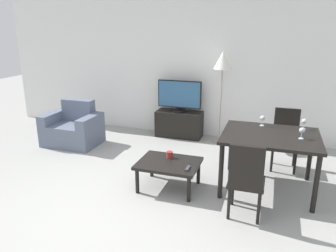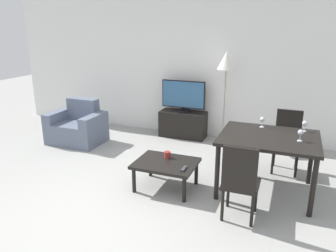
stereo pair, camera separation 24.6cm
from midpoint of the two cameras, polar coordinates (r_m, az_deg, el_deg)
ground_plane at (r=3.91m, az=-12.19°, el=-15.84°), size 18.00×18.00×0.00m
wall_back at (r=6.39m, az=2.25°, el=10.40°), size 7.87×0.06×2.70m
armchair at (r=6.28m, az=-17.26°, el=-0.47°), size 0.96×0.70×0.79m
tv_stand at (r=6.39m, az=0.86°, el=0.35°), size 0.89×0.38×0.51m
tv at (r=6.25m, az=0.87°, el=5.21°), size 0.85×0.30×0.60m
coffee_table at (r=4.36m, az=-1.49°, el=-6.87°), size 0.80×0.63×0.38m
dining_table at (r=4.38m, az=15.84°, el=-2.53°), size 1.21×1.00×0.76m
dining_chair_near at (r=3.72m, az=11.60°, el=-8.94°), size 0.40×0.40×0.91m
dining_chair_far at (r=5.21m, az=18.50°, el=-1.75°), size 0.40×0.40×0.91m
floor_lamp at (r=5.90m, az=8.29°, el=10.50°), size 0.32×0.32×1.67m
remote_primary at (r=4.14m, az=1.76°, el=-7.38°), size 0.04×0.15×0.02m
cup_white_near at (r=4.45m, az=-1.31°, el=-5.04°), size 0.09×0.09×0.09m
wine_glass_left at (r=4.28m, az=20.79°, el=-0.83°), size 0.07×0.07×0.15m
wine_glass_center at (r=4.67m, az=14.69°, el=1.22°), size 0.07×0.07×0.15m
wine_glass_right at (r=4.69m, az=21.26°, el=0.65°), size 0.07×0.07×0.15m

